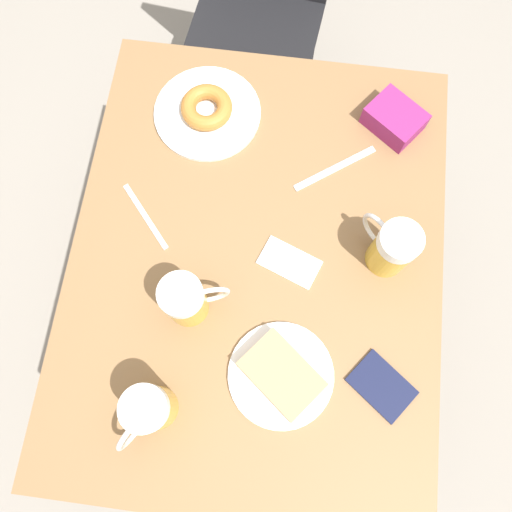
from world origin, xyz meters
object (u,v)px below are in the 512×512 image
knife (335,168)px  plate_with_donut (207,110)px  beer_mug_center (149,410)px  plate_with_cake (281,375)px  beer_mug_left (392,248)px  blue_pouch (395,119)px  fork (146,216)px  beer_mug_right (186,300)px  napkin_folded (290,262)px  passport_near_edge (382,386)px

knife → plate_with_donut: bearing=161.6°
plate_with_donut → beer_mug_center: bearing=-89.7°
plate_with_cake → beer_mug_left: bearing=55.1°
beer_mug_left → beer_mug_center: bearing=-139.1°
beer_mug_center → blue_pouch: 0.84m
plate_with_donut → blue_pouch: bearing=3.5°
knife → fork: bearing=-157.2°
plate_with_cake → blue_pouch: (0.20, 0.62, 0.01)m
plate_with_donut → beer_mug_center: 0.69m
beer_mug_right → napkin_folded: size_ratio=0.98×
fork → knife: same height
napkin_folded → knife: (0.08, 0.24, -0.00)m
plate_with_cake → plate_with_donut: size_ratio=0.85×
napkin_folded → blue_pouch: (0.21, 0.37, 0.02)m
beer_mug_center → passport_near_edge: bearing=13.0°
plate_with_donut → fork: (-0.10, -0.28, -0.01)m
beer_mug_center → beer_mug_right: same height
knife → beer_mug_left: bearing=-58.2°
napkin_folded → fork: bearing=169.1°
beer_mug_center → blue_pouch: (0.44, 0.72, -0.05)m
beer_mug_right → napkin_folded: 0.25m
knife → blue_pouch: 0.18m
beer_mug_center → knife: 0.67m
plate_with_cake → knife: plate_with_cake is taller
beer_mug_right → knife: size_ratio=0.78×
plate_with_cake → plate_with_donut: 0.64m
plate_with_cake → beer_mug_right: 0.25m
plate_with_donut → beer_mug_right: beer_mug_right is taller
beer_mug_center → knife: bearing=61.7°
passport_near_edge → blue_pouch: 0.61m
plate_with_donut → napkin_folded: size_ratio=1.75×
beer_mug_center → plate_with_cake: bearing=22.3°
passport_near_edge → plate_with_cake: bearing=-178.7°
beer_mug_left → passport_near_edge: bearing=-87.6°
plate_with_cake → passport_near_edge: (0.21, 0.00, -0.02)m
plate_with_donut → napkin_folded: plate_with_donut is taller
fork → blue_pouch: blue_pouch is taller
knife → blue_pouch: bearing=46.6°
passport_near_edge → blue_pouch: blue_pouch is taller
beer_mug_right → passport_near_edge: size_ratio=0.94×
plate_with_cake → beer_mug_center: bearing=-157.7°
beer_mug_center → fork: beer_mug_center is taller
plate_with_cake → napkin_folded: (-0.01, 0.24, -0.02)m
plate_with_cake → beer_mug_right: (-0.21, 0.12, 0.05)m
plate_with_donut → knife: size_ratio=1.40×
plate_with_cake → blue_pouch: 0.65m
beer_mug_left → knife: 0.25m
plate_with_cake → passport_near_edge: plate_with_cake is taller
beer_mug_left → blue_pouch: beer_mug_left is taller
plate_with_cake → fork: plate_with_cake is taller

